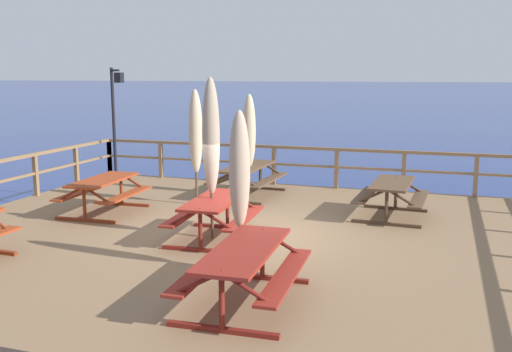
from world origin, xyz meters
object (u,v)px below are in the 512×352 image
Objects in this scene: picnic_table_mid_centre at (104,188)px; picnic_table_back_right at (248,174)px; picnic_table_front_right at (392,192)px; patio_umbrella_tall_front at (249,132)px; patio_umbrella_short_front at (240,171)px; patio_umbrella_short_mid at (211,137)px; picnic_table_front_left at (215,210)px; patio_umbrella_tall_mid_left at (196,132)px; lamp_post_hooked at (116,106)px; picnic_table_mid_left at (244,262)px.

picnic_table_back_right is at bearing 48.28° from picnic_table_mid_centre.
patio_umbrella_tall_front reaches higher than picnic_table_front_right.
picnic_table_front_right and picnic_table_back_right have the same top height.
picnic_table_front_right is 0.73× the size of patio_umbrella_tall_front.
patio_umbrella_short_front is 1.94m from patio_umbrella_short_mid.
patio_umbrella_short_front is at bearing -72.15° from picnic_table_back_right.
patio_umbrella_tall_front is at bearing 99.43° from picnic_table_front_left.
picnic_table_mid_centre is 3.45m from patio_umbrella_short_mid.
patio_umbrella_short_mid reaches higher than patio_umbrella_tall_mid_left.
picnic_table_front_right is 0.75× the size of patio_umbrella_short_front.
patio_umbrella_short_front is at bearing -57.84° from patio_umbrella_tall_mid_left.
picnic_table_mid_centre is at bearing -62.48° from lamp_post_hooked.
picnic_table_mid_centre is at bearing -138.89° from patio_umbrella_tall_mid_left.
picnic_table_mid_left is 6.06m from patio_umbrella_tall_mid_left.
patio_umbrella_short_mid reaches higher than picnic_table_front_right.
patio_umbrella_tall_front is 0.86× the size of patio_umbrella_short_mid.
patio_umbrella_tall_mid_left reaches higher than picnic_table_mid_left.
lamp_post_hooked is (-3.50, 2.27, 0.41)m from patio_umbrella_tall_mid_left.
patio_umbrella_short_mid is at bearing -80.91° from picnic_table_back_right.
patio_umbrella_short_mid is at bearing -138.67° from picnic_table_front_right.
picnic_table_mid_centre is at bearing 147.52° from patio_umbrella_short_front.
picnic_table_front_left is at bearing 119.76° from picnic_table_mid_left.
picnic_table_front_left is at bearing -79.91° from picnic_table_back_right.
lamp_post_hooked is at bearing 133.80° from patio_umbrella_short_front.
picnic_table_mid_centre is at bearing 140.75° from picnic_table_mid_left.
picnic_table_front_left and picnic_table_mid_centre have the same top height.
patio_umbrella_tall_front is at bearing -16.06° from picnic_table_back_right.
picnic_table_back_right is at bearing 108.71° from picnic_table_mid_left.
patio_umbrella_tall_front is (-2.14, 6.43, 1.05)m from picnic_table_mid_left.
picnic_table_back_right is 5.68m from patio_umbrella_short_front.
picnic_table_back_right and picnic_table_front_left have the same top height.
picnic_table_front_right is at bearing -14.65° from lamp_post_hooked.
patio_umbrella_short_front is 5.56m from patio_umbrella_tall_front.
picnic_table_mid_centre is 0.78× the size of patio_umbrella_tall_front.
picnic_table_back_right and picnic_table_mid_centre have the same top height.
patio_umbrella_short_front reaches higher than picnic_table_front_left.
patio_umbrella_tall_front is at bearing 107.43° from patio_umbrella_short_front.
picnic_table_back_right is 0.98× the size of picnic_table_mid_left.
picnic_table_mid_centre is 0.62× the size of lamp_post_hooked.
picnic_table_front_left is 0.63× the size of lamp_post_hooked.
lamp_post_hooked is (-4.31, 0.97, 1.55)m from picnic_table_back_right.
patio_umbrella_tall_mid_left is (-2.99, 5.14, 1.14)m from picnic_table_mid_left.
patio_umbrella_short_front is (-0.47, 1.13, 1.02)m from picnic_table_mid_left.
lamp_post_hooked is (-7.93, 2.07, 1.56)m from picnic_table_front_right.
patio_umbrella_tall_mid_left is (1.59, 1.39, 1.15)m from picnic_table_mid_centre.
lamp_post_hooked reaches higher than patio_umbrella_tall_front.
patio_umbrella_tall_mid_left reaches higher than picnic_table_mid_centre.
patio_umbrella_tall_mid_left is 1.05× the size of patio_umbrella_tall_front.
picnic_table_back_right is 3.88m from picnic_table_front_left.
picnic_table_front_right is 0.84× the size of picnic_table_back_right.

